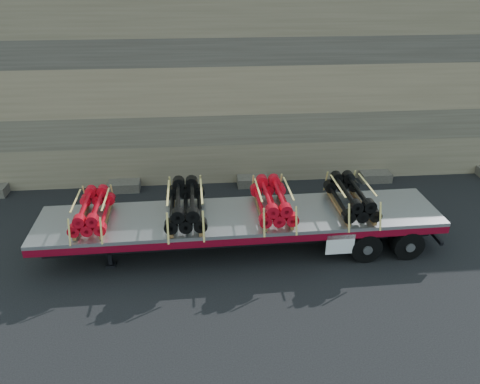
{
  "coord_description": "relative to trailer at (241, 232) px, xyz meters",
  "views": [
    {
      "loc": [
        0.06,
        -11.9,
        8.14
      ],
      "look_at": [
        1.2,
        1.17,
        1.5
      ],
      "focal_mm": 35.0,
      "sensor_mm": 36.0,
      "label": 1
    }
  ],
  "objects": [
    {
      "name": "bundle_midfront",
      "position": [
        -1.62,
        -0.03,
        1.02
      ],
      "size": [
        1.21,
        2.36,
        0.83
      ],
      "primitive_type": null,
      "rotation": [
        0.0,
        0.0,
        0.02
      ],
      "color": "black",
      "rests_on": "trailer"
    },
    {
      "name": "ground",
      "position": [
        -1.14,
        -0.26,
        -0.6
      ],
      "size": [
        120.0,
        120.0,
        0.0
      ],
      "primitive_type": "plane",
      "color": "black",
      "rests_on": "ground"
    },
    {
      "name": "bundle_midrear",
      "position": [
        0.97,
        0.02,
        0.99
      ],
      "size": [
        1.14,
        2.23,
        0.78
      ],
      "primitive_type": null,
      "rotation": [
        0.0,
        0.0,
        0.02
      ],
      "color": "red",
      "rests_on": "trailer"
    },
    {
      "name": "bundle_front",
      "position": [
        -4.3,
        -0.08,
        0.96
      ],
      "size": [
        1.05,
        2.05,
        0.72
      ],
      "primitive_type": null,
      "rotation": [
        0.0,
        0.0,
        0.02
      ],
      "color": "red",
      "rests_on": "trailer"
    },
    {
      "name": "rock_wall",
      "position": [
        -1.14,
        6.24,
        2.9
      ],
      "size": [
        44.0,
        3.0,
        7.0
      ],
      "primitive_type": "cube",
      "color": "#7A6B54",
      "rests_on": "ground"
    },
    {
      "name": "bundle_rear",
      "position": [
        3.37,
        0.06,
        1.0
      ],
      "size": [
        1.15,
        2.24,
        0.79
      ],
      "primitive_type": null,
      "rotation": [
        0.0,
        0.0,
        0.02
      ],
      "color": "black",
      "rests_on": "trailer"
    },
    {
      "name": "trailer",
      "position": [
        0.0,
        0.0,
        0.0
      ],
      "size": [
        12.08,
        2.53,
        1.2
      ],
      "primitive_type": null,
      "rotation": [
        0.0,
        0.0,
        0.02
      ],
      "color": "#B5B7BD",
      "rests_on": "ground"
    }
  ]
}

